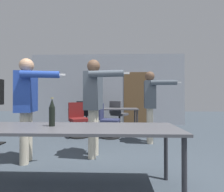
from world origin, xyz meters
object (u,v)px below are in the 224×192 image
(person_far_watching, at_px, (94,98))
(beer_bottle, at_px, (52,113))
(office_chair_side_rolled, at_px, (85,115))
(person_right_polo, at_px, (150,100))
(person_near_casual, at_px, (27,100))
(office_chair_far_left, at_px, (108,122))
(office_chair_near_pushed, at_px, (78,121))
(office_chair_mid_tucked, at_px, (118,116))

(person_far_watching, bearing_deg, beer_bottle, -9.45)
(office_chair_side_rolled, bearing_deg, person_right_polo, -22.87)
(office_chair_side_rolled, distance_m, beer_bottle, 4.04)
(person_near_casual, relative_size, person_right_polo, 1.02)
(person_right_polo, relative_size, office_chair_side_rolled, 1.79)
(person_far_watching, bearing_deg, person_near_casual, -66.40)
(office_chair_far_left, height_order, office_chair_near_pushed, office_chair_near_pushed)
(person_right_polo, bearing_deg, beer_bottle, -30.18)
(person_far_watching, height_order, office_chair_mid_tucked, person_far_watching)
(person_near_casual, relative_size, office_chair_mid_tucked, 1.82)
(office_chair_mid_tucked, bearing_deg, office_chair_near_pushed, -98.26)
(person_near_casual, distance_m, office_chair_mid_tucked, 3.56)
(person_far_watching, xyz_separation_m, office_chair_side_rolled, (-0.70, 2.87, -0.61))
(beer_bottle, bearing_deg, office_chair_mid_tucked, 78.77)
(person_far_watching, bearing_deg, office_chair_mid_tucked, 179.01)
(person_far_watching, relative_size, office_chair_near_pushed, 1.89)
(office_chair_mid_tucked, xyz_separation_m, office_chair_near_pushed, (-1.10, -1.25, -0.01))
(office_chair_mid_tucked, bearing_deg, person_far_watching, -65.66)
(office_chair_near_pushed, bearing_deg, office_chair_mid_tucked, -162.56)
(person_right_polo, bearing_deg, person_near_casual, -54.08)
(person_near_casual, distance_m, person_right_polo, 2.63)
(person_near_casual, bearing_deg, office_chair_near_pushed, 157.31)
(office_chair_side_rolled, height_order, beer_bottle, beer_bottle)
(office_chair_far_left, relative_size, beer_bottle, 2.71)
(office_chair_mid_tucked, distance_m, office_chair_far_left, 1.37)
(office_chair_far_left, xyz_separation_m, office_chair_near_pushed, (-0.82, 0.09, 0.02))
(office_chair_far_left, relative_size, office_chair_side_rolled, 0.96)
(person_right_polo, distance_m, office_chair_side_rolled, 2.71)
(person_far_watching, height_order, beer_bottle, person_far_watching)
(person_near_casual, xyz_separation_m, beer_bottle, (0.73, -0.82, -0.14))
(office_chair_side_rolled, relative_size, beer_bottle, 2.82)
(person_near_casual, height_order, office_chair_far_left, person_near_casual)
(office_chair_near_pushed, bearing_deg, person_far_watching, 81.16)
(person_far_watching, bearing_deg, office_chair_side_rolled, -158.53)
(person_right_polo, bearing_deg, office_chair_near_pushed, -101.78)
(person_far_watching, distance_m, beer_bottle, 1.19)
(person_near_casual, bearing_deg, office_chair_mid_tucked, 143.90)
(office_chair_far_left, bearing_deg, person_far_watching, 2.42)
(person_far_watching, bearing_deg, office_chair_far_left, -178.03)
(person_near_casual, height_order, office_chair_mid_tucked, person_near_casual)
(office_chair_mid_tucked, distance_m, office_chair_near_pushed, 1.67)
(person_far_watching, height_order, office_chair_side_rolled, person_far_watching)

